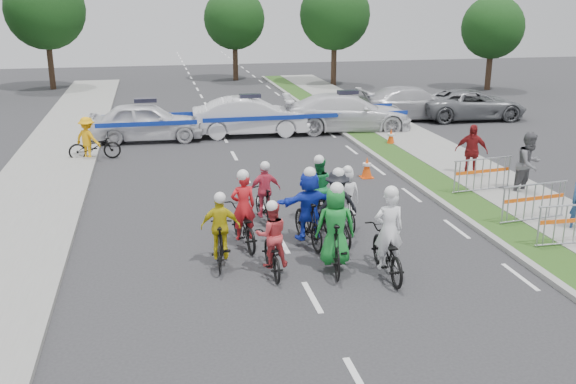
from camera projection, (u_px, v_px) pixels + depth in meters
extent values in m
plane|color=#28282B|center=(312.00, 297.00, 12.83)|extent=(90.00, 90.00, 0.00)
cube|color=gray|center=(441.00, 202.00, 18.51)|extent=(0.20, 60.00, 0.12)
cube|color=#264616|center=(463.00, 201.00, 18.65)|extent=(1.20, 60.00, 0.11)
cube|color=gray|center=(519.00, 197.00, 19.00)|extent=(2.40, 60.00, 0.13)
cube|color=gray|center=(15.00, 232.00, 16.19)|extent=(3.00, 60.00, 0.13)
imported|color=black|center=(387.00, 252.00, 13.72)|extent=(0.80, 2.03, 1.05)
imported|color=white|center=(389.00, 230.00, 13.51)|extent=(0.66, 0.45, 1.75)
sphere|color=white|center=(391.00, 193.00, 13.22)|extent=(0.30, 0.30, 0.30)
imported|color=black|center=(334.00, 245.00, 13.98)|extent=(0.85, 1.99, 1.16)
imported|color=#198C30|center=(335.00, 225.00, 13.79)|extent=(0.93, 0.68, 1.74)
sphere|color=white|center=(337.00, 189.00, 13.50)|extent=(0.30, 0.30, 0.30)
imported|color=black|center=(271.00, 254.00, 13.86)|extent=(0.58, 1.65, 0.87)
imported|color=#C5363C|center=(272.00, 235.00, 13.68)|extent=(0.70, 0.55, 1.44)
sphere|color=white|center=(272.00, 206.00, 13.44)|extent=(0.25, 0.25, 0.25)
imported|color=black|center=(221.00, 244.00, 14.24)|extent=(0.73, 1.71, 0.99)
imported|color=yellow|center=(221.00, 227.00, 14.07)|extent=(0.92, 0.50, 1.49)
sphere|color=white|center=(220.00, 198.00, 13.82)|extent=(0.26, 0.26, 0.26)
imported|color=black|center=(336.00, 223.00, 15.58)|extent=(0.81, 1.91, 0.98)
imported|color=black|center=(337.00, 204.00, 15.39)|extent=(1.10, 0.69, 1.63)
sphere|color=white|center=(338.00, 173.00, 15.11)|extent=(0.28, 0.28, 0.28)
imported|color=black|center=(308.00, 222.00, 15.40)|extent=(0.74, 1.92, 1.12)
imported|color=blue|center=(309.00, 205.00, 15.22)|extent=(1.61, 0.67, 1.69)
sphere|color=white|center=(310.00, 173.00, 14.94)|extent=(0.29, 0.29, 0.29)
imported|color=black|center=(243.00, 226.00, 15.37)|extent=(0.88, 1.95, 0.99)
imported|color=red|center=(243.00, 206.00, 15.18)|extent=(0.64, 0.46, 1.64)
sphere|color=white|center=(243.00, 175.00, 14.90)|extent=(0.29, 0.29, 0.29)
imported|color=black|center=(345.00, 210.00, 16.55)|extent=(0.48, 1.61, 0.96)
imported|color=white|center=(346.00, 195.00, 16.38)|extent=(0.71, 0.47, 1.45)
sphere|color=white|center=(348.00, 170.00, 16.14)|extent=(0.25, 0.25, 0.25)
imported|color=black|center=(317.00, 204.00, 17.01)|extent=(0.86, 1.88, 0.95)
imported|color=#18853E|center=(318.00, 187.00, 16.82)|extent=(0.84, 0.69, 1.58)
sphere|color=white|center=(319.00, 160.00, 16.55)|extent=(0.27, 0.27, 0.27)
imported|color=black|center=(265.00, 205.00, 16.94)|extent=(0.66, 1.66, 0.97)
imported|color=#E6405E|center=(265.00, 190.00, 16.77)|extent=(0.89, 0.46, 1.45)
sphere|color=white|center=(265.00, 166.00, 16.53)|extent=(0.25, 0.25, 0.25)
imported|color=silver|center=(147.00, 122.00, 26.35)|extent=(4.76, 2.11, 1.59)
imported|color=silver|center=(250.00, 117.00, 27.35)|extent=(4.97, 1.91, 1.61)
imported|color=silver|center=(347.00, 113.00, 28.21)|extent=(5.88, 2.95, 1.64)
imported|color=#B5B5BA|center=(413.00, 103.00, 30.91)|extent=(5.45, 2.32, 1.57)
imported|color=slate|center=(472.00, 105.00, 30.91)|extent=(5.27, 2.65, 1.43)
imported|color=#535358|center=(529.00, 164.00, 19.11)|extent=(1.14, 1.03, 1.92)
imported|color=maroon|center=(471.00, 151.00, 20.96)|extent=(1.13, 0.88, 1.79)
imported|color=#F2A70C|center=(88.00, 139.00, 23.26)|extent=(1.18, 1.07, 1.59)
cube|color=#F24C0C|center=(366.00, 177.00, 21.21)|extent=(0.40, 0.40, 0.03)
cone|color=#F24C0C|center=(367.00, 167.00, 21.11)|extent=(0.36, 0.36, 0.70)
cylinder|color=silver|center=(367.00, 164.00, 21.08)|extent=(0.29, 0.29, 0.08)
cube|color=#F24C0C|center=(391.00, 145.00, 25.67)|extent=(0.40, 0.40, 0.03)
cone|color=#F24C0C|center=(391.00, 137.00, 25.57)|extent=(0.36, 0.36, 0.70)
cylinder|color=silver|center=(391.00, 135.00, 25.54)|extent=(0.29, 0.29, 0.08)
imported|color=black|center=(95.00, 146.00, 23.41)|extent=(1.89, 0.78, 0.97)
cylinder|color=#382619|center=(334.00, 61.00, 42.18)|extent=(0.36, 0.36, 3.25)
sphere|color=black|center=(335.00, 14.00, 41.31)|extent=(4.55, 4.55, 4.55)
cylinder|color=#382619|center=(489.00, 68.00, 40.31)|extent=(0.36, 0.36, 2.75)
sphere|color=black|center=(493.00, 27.00, 39.58)|extent=(3.85, 3.85, 3.85)
cylinder|color=#382619|center=(50.00, 61.00, 40.42)|extent=(0.36, 0.36, 3.50)
sphere|color=black|center=(45.00, 9.00, 39.49)|extent=(4.90, 4.90, 4.90)
cylinder|color=#382619|center=(235.00, 59.00, 44.76)|extent=(0.36, 0.36, 3.00)
sphere|color=black|center=(234.00, 19.00, 43.96)|extent=(4.20, 4.20, 4.20)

